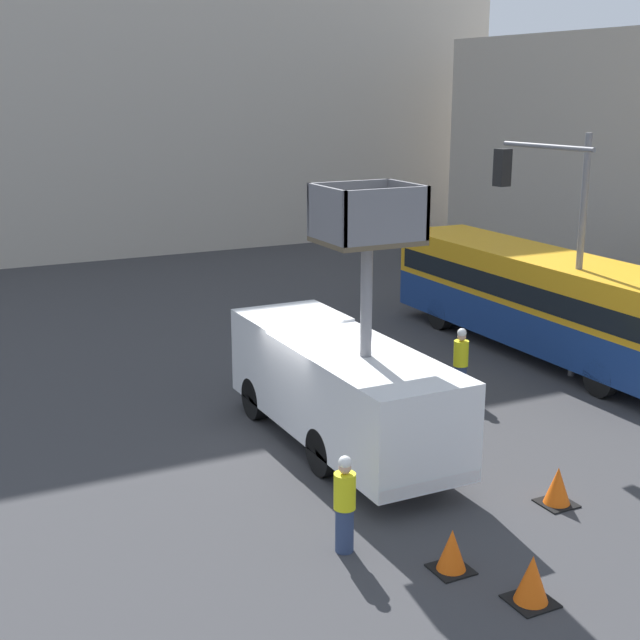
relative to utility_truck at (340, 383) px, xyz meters
The scene contains 10 objects.
ground_plane 1.66m from the utility_truck, 134.53° to the left, with size 120.00×120.00×0.00m, color #38383A.
building_backdrop_far 30.53m from the utility_truck, 90.92° to the left, with size 44.00×10.00×21.80m.
utility_truck is the anchor object (origin of this frame).
city_bus 9.39m from the utility_truck, 22.75° to the left, with size 2.53×11.82×3.00m.
traffic_light_pole 7.78m from the utility_truck, 12.15° to the left, with size 3.23×2.98×6.59m.
road_worker_near_truck 4.56m from the utility_truck, 116.88° to the right, with size 0.38×0.38×1.76m.
road_worker_directing 4.64m from the utility_truck, 20.19° to the left, with size 0.38×0.38×1.82m.
traffic_cone_near_truck 6.81m from the utility_truck, 91.65° to the right, with size 0.70×0.70×0.80m.
traffic_cone_mid_road 5.56m from the utility_truck, 98.04° to the right, with size 0.64×0.64×0.74m.
traffic_cone_far_side 5.06m from the utility_truck, 60.46° to the right, with size 0.66×0.66×0.76m.
Camera 1 is at (-8.13, -16.67, 7.78)m, focal length 50.00 mm.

